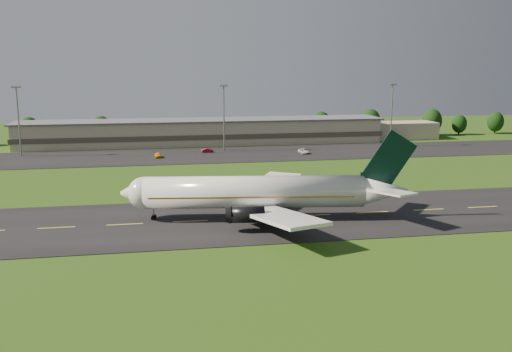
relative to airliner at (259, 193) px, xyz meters
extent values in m
plane|color=#244310|center=(-1.02, 0.12, -4.66)|extent=(360.00, 360.00, 0.00)
cube|color=black|center=(-1.02, 0.12, -4.61)|extent=(220.00, 30.00, 0.10)
cube|color=black|center=(-1.02, 72.12, -4.61)|extent=(260.00, 30.00, 0.10)
cylinder|color=white|center=(-0.85, 0.12, 0.14)|extent=(38.41, 10.72, 5.60)
sphere|color=white|center=(-19.67, 2.70, 0.14)|extent=(5.60, 5.60, 5.60)
cone|color=white|center=(-21.65, 2.97, 0.14)|extent=(4.69, 5.87, 5.38)
cone|color=white|center=(21.44, -2.94, 0.14)|extent=(9.66, 6.66, 5.49)
cube|color=olive|center=(-1.34, 0.18, -0.21)|extent=(35.44, 10.35, 0.28)
cube|color=black|center=(-20.27, 2.78, 0.69)|extent=(2.39, 3.24, 0.65)
cube|color=white|center=(1.12, -11.26, -1.36)|extent=(12.01, 20.17, 2.20)
cube|color=white|center=(4.12, 10.54, -1.36)|extent=(15.95, 19.81, 2.20)
cube|color=white|center=(20.76, -7.90, 1.04)|extent=(6.69, 9.36, 0.91)
cube|color=white|center=(22.12, 2.01, 1.04)|extent=(8.22, 9.23, 0.91)
cube|color=black|center=(19.96, -2.74, 1.94)|extent=(5.03, 1.23, 3.00)
cube|color=black|center=(22.43, -3.08, 5.64)|extent=(9.41, 1.73, 10.55)
cylinder|color=black|center=(-3.42, -7.61, -1.76)|extent=(5.92, 3.44, 2.70)
cylinder|color=black|center=(-1.25, 8.25, -1.76)|extent=(5.92, 3.44, 2.70)
cube|color=tan|center=(-1.02, 96.12, -0.66)|extent=(120.00, 15.00, 8.00)
cube|color=#4C4438|center=(-1.02, 96.12, -1.46)|extent=(121.00, 15.40, 1.60)
cube|color=#595B60|center=(-1.02, 96.12, 3.49)|extent=(122.00, 16.00, 0.50)
cube|color=tan|center=(68.98, 98.12, -1.66)|extent=(28.00, 11.00, 6.00)
cylinder|color=gray|center=(-56.02, 80.12, 5.34)|extent=(0.44, 0.44, 20.00)
cube|color=gray|center=(-56.02, 80.12, 15.44)|extent=(2.40, 1.20, 0.50)
cylinder|color=gray|center=(3.98, 80.12, 5.34)|extent=(0.44, 0.44, 20.00)
cube|color=gray|center=(3.98, 80.12, 15.44)|extent=(2.40, 1.20, 0.50)
cylinder|color=gray|center=(58.98, 80.12, 5.34)|extent=(0.44, 0.44, 20.00)
cube|color=gray|center=(58.98, 80.12, 15.44)|extent=(2.40, 1.20, 0.50)
cylinder|color=black|center=(-58.73, 107.22, -3.22)|extent=(0.56, 0.56, 2.88)
ellipsoid|color=black|center=(-58.73, 107.22, 0.30)|extent=(6.72, 6.72, 8.40)
cylinder|color=black|center=(-35.13, 106.55, -3.22)|extent=(0.56, 0.56, 2.88)
ellipsoid|color=black|center=(-35.13, 106.55, 0.31)|extent=(6.73, 6.73, 8.41)
cylinder|color=black|center=(43.42, 106.83, -3.17)|extent=(0.56, 0.56, 2.99)
ellipsoid|color=black|center=(43.42, 106.83, 0.49)|extent=(6.98, 6.98, 8.72)
cylinder|color=black|center=(62.20, 106.01, -3.05)|extent=(0.56, 0.56, 3.21)
ellipsoid|color=black|center=(62.20, 106.01, 0.87)|extent=(7.50, 7.50, 9.37)
cylinder|color=black|center=(86.45, 105.28, -3.08)|extent=(0.56, 0.56, 3.16)
ellipsoid|color=black|center=(86.45, 105.28, 0.78)|extent=(7.38, 7.38, 9.22)
cylinder|color=black|center=(97.82, 105.30, -3.46)|extent=(0.56, 0.56, 2.40)
ellipsoid|color=black|center=(97.82, 105.30, -0.52)|extent=(5.60, 5.60, 7.01)
cylinder|color=black|center=(113.54, 106.09, -3.33)|extent=(0.56, 0.56, 2.67)
ellipsoid|color=black|center=(113.54, 106.09, -0.07)|extent=(6.22, 6.22, 7.77)
imported|color=#EDA90D|center=(-16.59, 69.95, -3.86)|extent=(1.87, 4.21, 1.41)
imported|color=maroon|center=(-1.58, 77.11, -3.98)|extent=(3.66, 1.58, 1.17)
imported|color=silver|center=(26.77, 69.84, -3.88)|extent=(2.62, 5.08, 1.37)
imported|color=orange|center=(55.41, 71.14, -3.86)|extent=(5.13, 3.02, 1.40)
camera|label=1|loc=(-17.88, -94.79, 21.92)|focal=40.00mm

